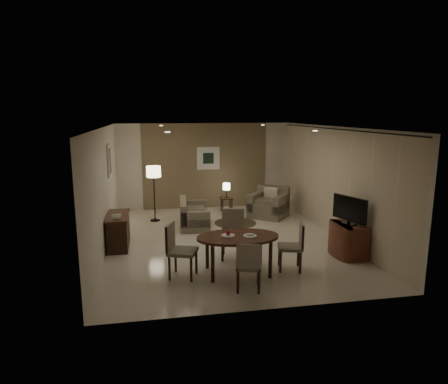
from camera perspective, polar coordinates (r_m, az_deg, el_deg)
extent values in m
cube|color=beige|center=(9.70, 0.22, -6.91)|extent=(5.50, 7.00, 0.00)
cube|color=white|center=(9.22, 0.23, 9.25)|extent=(5.50, 7.00, 0.00)
cube|color=#756749|center=(12.78, -2.72, 3.74)|extent=(5.50, 0.00, 2.70)
cube|color=silver|center=(9.26, -16.74, 0.36)|extent=(0.00, 7.00, 2.70)
cube|color=silver|center=(10.23, 15.54, 1.44)|extent=(0.00, 7.00, 2.70)
cube|color=#756749|center=(12.76, -2.71, 3.73)|extent=(3.96, 0.03, 2.70)
cylinder|color=black|center=(10.07, 15.57, 8.67)|extent=(0.03, 6.80, 0.03)
cube|color=silver|center=(12.72, -2.26, 4.84)|extent=(0.72, 0.03, 0.72)
cube|color=black|center=(12.71, -2.25, 4.83)|extent=(0.34, 0.01, 0.34)
cube|color=silver|center=(10.36, -16.05, 4.32)|extent=(0.03, 0.60, 0.80)
cube|color=gray|center=(10.36, -15.97, 4.33)|extent=(0.01, 0.46, 0.64)
cylinder|color=white|center=(7.26, -8.08, 8.46)|extent=(0.10, 0.10, 0.01)
cylinder|color=white|center=(7.90, 12.89, 8.51)|extent=(0.10, 0.10, 0.01)
cylinder|color=white|center=(10.86, -8.96, 9.35)|extent=(0.10, 0.10, 0.01)
cylinder|color=white|center=(11.29, 5.58, 9.50)|extent=(0.10, 0.10, 0.01)
cylinder|color=white|center=(7.59, 0.59, -6.22)|extent=(0.26, 0.26, 0.02)
cylinder|color=white|center=(7.58, 3.72, -6.26)|extent=(0.26, 0.26, 0.02)
sphere|color=#A41237|center=(7.58, 0.59, -5.84)|extent=(0.09, 0.09, 0.09)
cube|color=white|center=(7.58, 3.72, -6.10)|extent=(0.12, 0.08, 0.03)
cylinder|color=#443E26|center=(11.16, 1.62, -4.43)|extent=(1.17, 1.17, 0.01)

